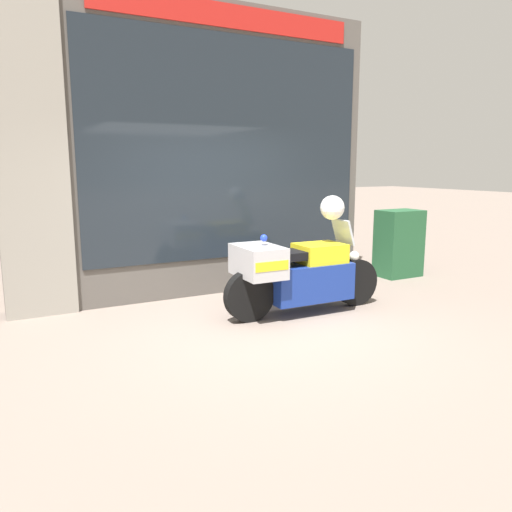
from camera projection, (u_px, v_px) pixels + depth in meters
name	position (u px, v px, depth m)	size (l,w,h in m)	color
ground_plane	(267.00, 329.00, 5.91)	(60.00, 60.00, 0.00)	gray
shop_building	(176.00, 152.00, 7.09)	(5.44, 0.55, 4.18)	#56514C
window_display	(223.00, 257.00, 7.74)	(4.13, 0.30, 2.13)	slate
paramedic_motorcycle	(297.00, 273.00, 6.41)	(2.28, 0.74, 1.20)	black
utility_cabinet	(399.00, 243.00, 8.63)	(0.73, 0.50, 1.15)	#235633
white_helmet	(332.00, 208.00, 6.49)	(0.32, 0.32, 0.32)	white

